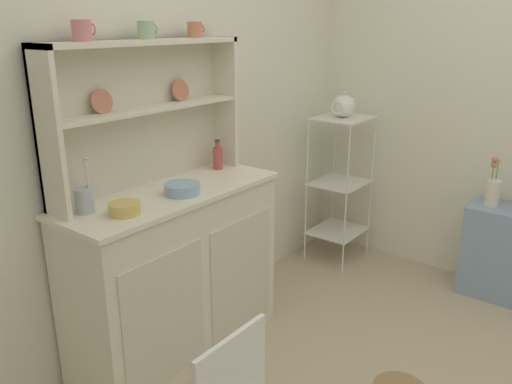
{
  "coord_description": "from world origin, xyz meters",
  "views": [
    {
      "loc": [
        -1.9,
        -0.42,
        1.71
      ],
      "look_at": [
        0.09,
        1.12,
        0.87
      ],
      "focal_mm": 36.39,
      "sensor_mm": 36.0,
      "label": 1
    }
  ],
  "objects_px": {
    "hutch_shelf_unit": "(144,103)",
    "flower_vase": "(493,190)",
    "side_shelf_blue": "(504,254)",
    "cup_rose_0": "(82,30)",
    "bowl_mixing_large": "(125,209)",
    "bakers_rack": "(340,177)",
    "hutch_cabinet": "(176,274)",
    "utensil_jar": "(85,199)",
    "porcelain_teapot": "(344,106)",
    "jam_bottle": "(218,157)"
  },
  "relations": [
    {
      "from": "hutch_shelf_unit",
      "to": "flower_vase",
      "type": "distance_m",
      "value": 2.2
    },
    {
      "from": "side_shelf_blue",
      "to": "cup_rose_0",
      "type": "relative_size",
      "value": 6.3
    },
    {
      "from": "bowl_mixing_large",
      "to": "flower_vase",
      "type": "distance_m",
      "value": 2.29
    },
    {
      "from": "side_shelf_blue",
      "to": "bakers_rack",
      "type": "bearing_deg",
      "value": 97.31
    },
    {
      "from": "bowl_mixing_large",
      "to": "side_shelf_blue",
      "type": "bearing_deg",
      "value": -28.84
    },
    {
      "from": "hutch_cabinet",
      "to": "side_shelf_blue",
      "type": "relative_size",
      "value": 1.97
    },
    {
      "from": "hutch_shelf_unit",
      "to": "utensil_jar",
      "type": "bearing_deg",
      "value": -168.53
    },
    {
      "from": "porcelain_teapot",
      "to": "utensil_jar",
      "type": "bearing_deg",
      "value": 175.56
    },
    {
      "from": "hutch_cabinet",
      "to": "flower_vase",
      "type": "distance_m",
      "value": 2.03
    },
    {
      "from": "bakers_rack",
      "to": "utensil_jar",
      "type": "height_order",
      "value": "utensil_jar"
    },
    {
      "from": "bakers_rack",
      "to": "side_shelf_blue",
      "type": "relative_size",
      "value": 1.79
    },
    {
      "from": "porcelain_teapot",
      "to": "flower_vase",
      "type": "relative_size",
      "value": 0.77
    },
    {
      "from": "hutch_cabinet",
      "to": "porcelain_teapot",
      "type": "xyz_separation_m",
      "value": [
        1.56,
        -0.08,
        0.68
      ]
    },
    {
      "from": "hutch_shelf_unit",
      "to": "bowl_mixing_large",
      "type": "height_order",
      "value": "hutch_shelf_unit"
    },
    {
      "from": "hutch_cabinet",
      "to": "side_shelf_blue",
      "type": "bearing_deg",
      "value": -35.17
    },
    {
      "from": "bowl_mixing_large",
      "to": "utensil_jar",
      "type": "bearing_deg",
      "value": 121.06
    },
    {
      "from": "porcelain_teapot",
      "to": "hutch_shelf_unit",
      "type": "bearing_deg",
      "value": 171.15
    },
    {
      "from": "hutch_shelf_unit",
      "to": "bakers_rack",
      "type": "relative_size",
      "value": 1.03
    },
    {
      "from": "hutch_shelf_unit",
      "to": "bakers_rack",
      "type": "bearing_deg",
      "value": -8.84
    },
    {
      "from": "hutch_cabinet",
      "to": "cup_rose_0",
      "type": "relative_size",
      "value": 12.39
    },
    {
      "from": "cup_rose_0",
      "to": "bowl_mixing_large",
      "type": "distance_m",
      "value": 0.75
    },
    {
      "from": "hutch_cabinet",
      "to": "flower_vase",
      "type": "height_order",
      "value": "hutch_cabinet"
    },
    {
      "from": "jam_bottle",
      "to": "utensil_jar",
      "type": "xyz_separation_m",
      "value": [
        -0.87,
        -0.01,
        -0.01
      ]
    },
    {
      "from": "bakers_rack",
      "to": "jam_bottle",
      "type": "bearing_deg",
      "value": 171.72
    },
    {
      "from": "hutch_cabinet",
      "to": "hutch_shelf_unit",
      "type": "height_order",
      "value": "hutch_shelf_unit"
    },
    {
      "from": "hutch_shelf_unit",
      "to": "porcelain_teapot",
      "type": "height_order",
      "value": "hutch_shelf_unit"
    },
    {
      "from": "side_shelf_blue",
      "to": "bowl_mixing_large",
      "type": "xyz_separation_m",
      "value": [
        -2.04,
        1.13,
        0.65
      ]
    },
    {
      "from": "cup_rose_0",
      "to": "bowl_mixing_large",
      "type": "xyz_separation_m",
      "value": [
        -0.01,
        -0.2,
        -0.73
      ]
    },
    {
      "from": "side_shelf_blue",
      "to": "cup_rose_0",
      "type": "distance_m",
      "value": 2.78
    },
    {
      "from": "cup_rose_0",
      "to": "utensil_jar",
      "type": "xyz_separation_m",
      "value": [
        -0.1,
        -0.05,
        -0.69
      ]
    },
    {
      "from": "hutch_shelf_unit",
      "to": "jam_bottle",
      "type": "distance_m",
      "value": 0.56
    },
    {
      "from": "hutch_shelf_unit",
      "to": "bowl_mixing_large",
      "type": "distance_m",
      "value": 0.57
    },
    {
      "from": "porcelain_teapot",
      "to": "hutch_cabinet",
      "type": "bearing_deg",
      "value": 177.16
    },
    {
      "from": "hutch_shelf_unit",
      "to": "bakers_rack",
      "type": "height_order",
      "value": "hutch_shelf_unit"
    },
    {
      "from": "hutch_shelf_unit",
      "to": "jam_bottle",
      "type": "bearing_deg",
      "value": -10.27
    },
    {
      "from": "bakers_rack",
      "to": "bowl_mixing_large",
      "type": "relative_size",
      "value": 7.89
    },
    {
      "from": "hutch_shelf_unit",
      "to": "porcelain_teapot",
      "type": "xyz_separation_m",
      "value": [
        1.56,
        -0.24,
        -0.18
      ]
    },
    {
      "from": "flower_vase",
      "to": "hutch_shelf_unit",
      "type": "bearing_deg",
      "value": 143.87
    },
    {
      "from": "bakers_rack",
      "to": "flower_vase",
      "type": "height_order",
      "value": "bakers_rack"
    },
    {
      "from": "porcelain_teapot",
      "to": "flower_vase",
      "type": "distance_m",
      "value": 1.1
    },
    {
      "from": "cup_rose_0",
      "to": "utensil_jar",
      "type": "relative_size",
      "value": 0.38
    },
    {
      "from": "jam_bottle",
      "to": "bakers_rack",
      "type": "bearing_deg",
      "value": -8.28
    },
    {
      "from": "hutch_cabinet",
      "to": "bakers_rack",
      "type": "relative_size",
      "value": 1.1
    },
    {
      "from": "side_shelf_blue",
      "to": "jam_bottle",
      "type": "bearing_deg",
      "value": 134.6
    },
    {
      "from": "bakers_rack",
      "to": "side_shelf_blue",
      "type": "height_order",
      "value": "bakers_rack"
    },
    {
      "from": "utensil_jar",
      "to": "porcelain_teapot",
      "type": "height_order",
      "value": "porcelain_teapot"
    },
    {
      "from": "utensil_jar",
      "to": "flower_vase",
      "type": "relative_size",
      "value": 0.78
    },
    {
      "from": "bakers_rack",
      "to": "porcelain_teapot",
      "type": "height_order",
      "value": "porcelain_teapot"
    },
    {
      "from": "cup_rose_0",
      "to": "bowl_mixing_large",
      "type": "relative_size",
      "value": 0.7
    },
    {
      "from": "side_shelf_blue",
      "to": "bowl_mixing_large",
      "type": "height_order",
      "value": "bowl_mixing_large"
    }
  ]
}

